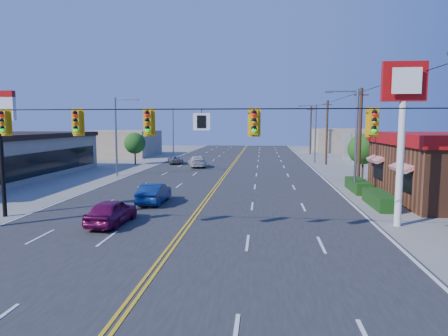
# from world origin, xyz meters

# --- Properties ---
(ground) EXTENTS (160.00, 160.00, 0.00)m
(ground) POSITION_xyz_m (0.00, 0.00, 0.00)
(ground) COLOR gray
(ground) RESTS_ON ground
(road) EXTENTS (20.00, 120.00, 0.06)m
(road) POSITION_xyz_m (0.00, 20.00, 0.03)
(road) COLOR #2D2D30
(road) RESTS_ON ground
(signal_span) EXTENTS (24.32, 0.34, 9.00)m
(signal_span) POSITION_xyz_m (-0.12, 0.00, 4.89)
(signal_span) COLOR #47301E
(signal_span) RESTS_ON ground
(kfc_pylon) EXTENTS (2.20, 0.36, 8.50)m
(kfc_pylon) POSITION_xyz_m (11.00, 4.00, 6.04)
(kfc_pylon) COLOR white
(kfc_pylon) RESTS_ON ground
(pizza_hut_sign) EXTENTS (1.90, 0.30, 6.85)m
(pizza_hut_sign) POSITION_xyz_m (-11.00, 4.00, 5.18)
(pizza_hut_sign) COLOR black
(pizza_hut_sign) RESTS_ON ground
(streetlight_se) EXTENTS (2.55, 0.25, 8.00)m
(streetlight_se) POSITION_xyz_m (10.79, 14.00, 4.51)
(streetlight_se) COLOR gray
(streetlight_se) RESTS_ON ground
(streetlight_ne) EXTENTS (2.55, 0.25, 8.00)m
(streetlight_ne) POSITION_xyz_m (10.79, 38.00, 4.51)
(streetlight_ne) COLOR gray
(streetlight_ne) RESTS_ON ground
(streetlight_sw) EXTENTS (2.55, 0.25, 8.00)m
(streetlight_sw) POSITION_xyz_m (-10.79, 22.00, 4.51)
(streetlight_sw) COLOR gray
(streetlight_sw) RESTS_ON ground
(streetlight_nw) EXTENTS (2.55, 0.25, 8.00)m
(streetlight_nw) POSITION_xyz_m (-10.79, 48.00, 4.51)
(streetlight_nw) COLOR gray
(streetlight_nw) RESTS_ON ground
(utility_pole_near) EXTENTS (0.28, 0.28, 8.40)m
(utility_pole_near) POSITION_xyz_m (12.20, 18.00, 4.20)
(utility_pole_near) COLOR #47301E
(utility_pole_near) RESTS_ON ground
(utility_pole_mid) EXTENTS (0.28, 0.28, 8.40)m
(utility_pole_mid) POSITION_xyz_m (12.20, 36.00, 4.20)
(utility_pole_mid) COLOR #47301E
(utility_pole_mid) RESTS_ON ground
(utility_pole_far) EXTENTS (0.28, 0.28, 8.40)m
(utility_pole_far) POSITION_xyz_m (12.20, 54.00, 4.20)
(utility_pole_far) COLOR #47301E
(utility_pole_far) RESTS_ON ground
(tree_kfc_rear) EXTENTS (2.94, 2.94, 4.41)m
(tree_kfc_rear) POSITION_xyz_m (13.50, 22.00, 2.93)
(tree_kfc_rear) COLOR #47301E
(tree_kfc_rear) RESTS_ON ground
(tree_west) EXTENTS (2.80, 2.80, 4.20)m
(tree_west) POSITION_xyz_m (-13.00, 34.00, 2.79)
(tree_west) COLOR #47301E
(tree_west) RESTS_ON ground
(bld_east_mid) EXTENTS (12.00, 10.00, 4.00)m
(bld_east_mid) POSITION_xyz_m (22.00, 40.00, 2.00)
(bld_east_mid) COLOR gray
(bld_east_mid) RESTS_ON ground
(bld_west_far) EXTENTS (11.00, 12.00, 4.20)m
(bld_west_far) POSITION_xyz_m (-20.00, 48.00, 2.10)
(bld_west_far) COLOR tan
(bld_west_far) RESTS_ON ground
(bld_east_far) EXTENTS (10.00, 10.00, 4.40)m
(bld_east_far) POSITION_xyz_m (19.00, 62.00, 2.20)
(bld_east_far) COLOR tan
(bld_east_far) RESTS_ON ground
(car_magenta) EXTENTS (1.80, 4.06, 1.36)m
(car_magenta) POSITION_xyz_m (-4.04, 2.62, 0.68)
(car_magenta) COLOR #6D0C43
(car_magenta) RESTS_ON ground
(car_blue) EXTENTS (1.45, 4.09, 1.34)m
(car_blue) POSITION_xyz_m (-3.35, 8.40, 0.67)
(car_blue) COLOR navy
(car_blue) RESTS_ON ground
(car_white) EXTENTS (3.07, 5.09, 1.38)m
(car_white) POSITION_xyz_m (-4.17, 30.96, 0.69)
(car_white) COLOR silver
(car_white) RESTS_ON ground
(car_silver) EXTENTS (2.92, 4.24, 1.08)m
(car_silver) POSITION_xyz_m (-7.72, 34.61, 0.54)
(car_silver) COLOR #959599
(car_silver) RESTS_ON ground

